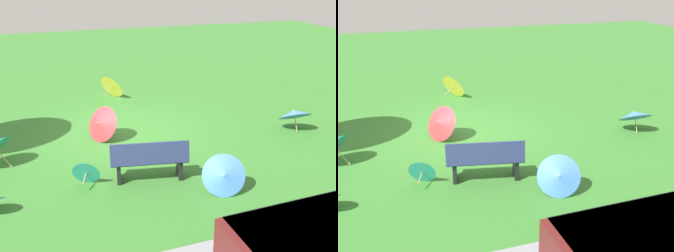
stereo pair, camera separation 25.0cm
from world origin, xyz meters
TOP-DOWN VIEW (x-y plane):
  - ground at (0.00, 0.00)m, footprint 40.00×40.00m
  - park_bench at (0.14, 2.76)m, footprint 1.66×0.79m
  - parasol_teal_0 at (1.40, 2.48)m, footprint 0.63×0.56m
  - parasol_blue_0 at (-4.42, 1.38)m, footprint 0.97×0.94m
  - parasol_red_0 at (0.70, 0.33)m, footprint 1.04×1.13m
  - parasol_yellow_0 at (-0.41, -3.21)m, footprint 0.95×1.03m
  - parasol_blue_1 at (-1.06, 3.76)m, footprint 0.99×0.83m

SIDE VIEW (x-z plane):
  - ground at x=0.00m, z-range 0.00..0.00m
  - parasol_teal_0 at x=1.40m, z-range 0.00..0.56m
  - parasol_blue_1 at x=-1.06m, z-range 0.00..0.81m
  - parasol_yellow_0 at x=-0.41m, z-range 0.00..0.85m
  - parasol_red_0 at x=0.70m, z-range 0.00..0.92m
  - park_bench at x=0.14m, z-range 0.01..0.92m
  - parasol_blue_0 at x=-4.42m, z-range 0.09..0.85m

